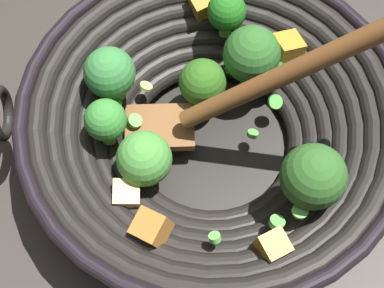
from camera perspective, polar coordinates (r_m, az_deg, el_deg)
ground_plane at (r=0.58m, az=2.02°, el=-0.25°), size 4.00×4.00×0.00m
wok at (r=0.53m, az=2.22°, el=2.59°), size 0.41×0.38×0.23m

